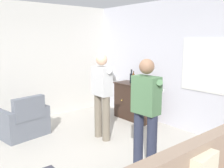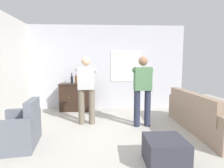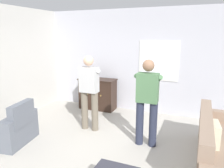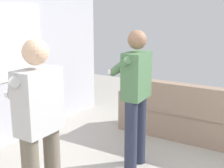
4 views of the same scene
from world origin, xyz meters
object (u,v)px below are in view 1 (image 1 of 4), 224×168
at_px(bottle_wine_green, 133,79).
at_px(person_standing_left, 102,92).
at_px(person_standing_right, 146,109).
at_px(bottle_liquor_amber, 131,78).
at_px(sideboard_cabinet, 134,102).
at_px(armchair, 24,122).

xyz_separation_m(bottle_wine_green, person_standing_left, (0.45, -1.28, -0.08)).
xyz_separation_m(bottle_wine_green, person_standing_right, (1.81, -1.50, -0.08)).
bearing_deg(person_standing_right, bottle_wine_green, 140.35).
bearing_deg(bottle_wine_green, person_standing_left, -70.43).
height_order(bottle_wine_green, person_standing_left, person_standing_left).
relative_size(bottle_liquor_amber, person_standing_left, 0.20).
bearing_deg(sideboard_cabinet, person_standing_left, -70.91).
relative_size(person_standing_left, person_standing_right, 1.00).
distance_m(armchair, bottle_wine_green, 2.63).
bearing_deg(bottle_liquor_amber, bottle_wine_green, -26.28).
xyz_separation_m(sideboard_cabinet, bottle_wine_green, (0.01, -0.05, 0.57)).
relative_size(sideboard_cabinet, person_standing_left, 0.63).
relative_size(bottle_wine_green, person_standing_left, 0.19).
bearing_deg(sideboard_cabinet, person_standing_right, -40.54).
xyz_separation_m(bottle_wine_green, bottle_liquor_amber, (-0.14, 0.07, 0.00)).
relative_size(sideboard_cabinet, bottle_wine_green, 3.36).
bearing_deg(bottle_liquor_amber, person_standing_right, -38.79).
relative_size(sideboard_cabinet, bottle_liquor_amber, 3.15).
bearing_deg(sideboard_cabinet, bottle_wine_green, -82.93).
xyz_separation_m(armchair, bottle_liquor_amber, (0.50, 2.51, 0.73)).
bearing_deg(bottle_wine_green, sideboard_cabinet, 97.07).
bearing_deg(bottle_wine_green, armchair, -104.83).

